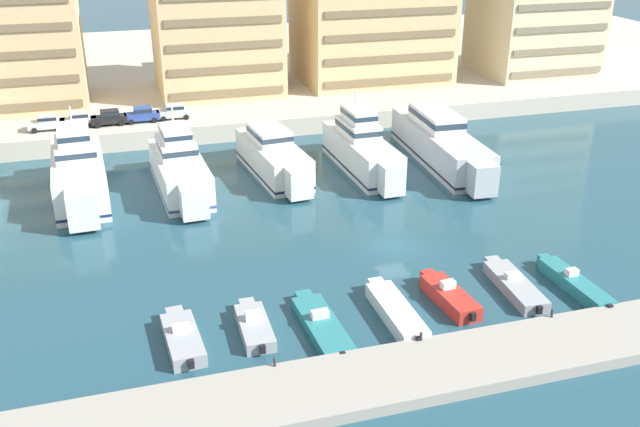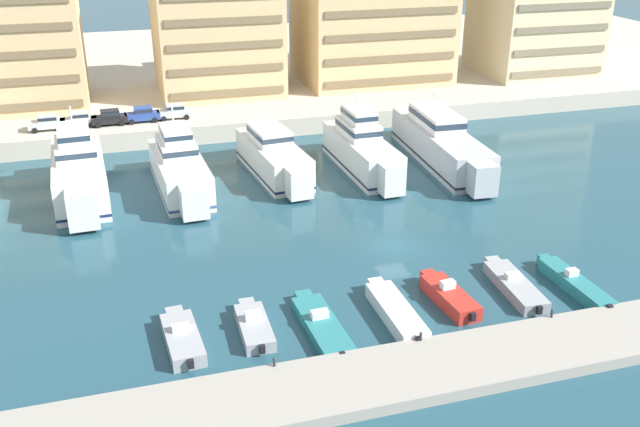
% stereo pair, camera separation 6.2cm
% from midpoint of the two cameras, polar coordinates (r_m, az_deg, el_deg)
% --- Properties ---
extents(ground_plane, '(400.00, 400.00, 0.00)m').
position_cam_midpoint_polar(ground_plane, '(60.55, 5.96, -2.54)').
color(ground_plane, '#234C5B').
extents(quay_promenade, '(180.00, 70.00, 2.23)m').
position_cam_midpoint_polar(quay_promenade, '(120.95, -6.13, 11.55)').
color(quay_promenade, beige).
rests_on(quay_promenade, ground).
extents(pier_dock, '(120.00, 5.62, 0.78)m').
position_cam_midpoint_polar(pier_dock, '(47.15, 14.00, -11.07)').
color(pier_dock, '#9E998E').
rests_on(pier_dock, ground).
extents(yacht_white_left, '(5.40, 17.44, 8.61)m').
position_cam_midpoint_polar(yacht_white_left, '(72.62, -18.70, 3.06)').
color(yacht_white_left, white).
rests_on(yacht_white_left, ground).
extents(yacht_white_mid_left, '(5.10, 16.79, 8.01)m').
position_cam_midpoint_polar(yacht_white_mid_left, '(72.10, -11.12, 3.55)').
color(yacht_white_mid_left, white).
rests_on(yacht_white_mid_left, ground).
extents(yacht_ivory_center_left, '(5.59, 16.60, 6.61)m').
position_cam_midpoint_polar(yacht_ivory_center_left, '(75.08, -3.68, 4.54)').
color(yacht_ivory_center_left, silver).
rests_on(yacht_ivory_center_left, ground).
extents(yacht_white_center, '(4.45, 17.28, 8.25)m').
position_cam_midpoint_polar(yacht_white_center, '(76.31, 3.42, 5.19)').
color(yacht_white_center, white).
rests_on(yacht_white_center, ground).
extents(yacht_silver_center_right, '(5.70, 22.65, 7.17)m').
position_cam_midpoint_polar(yacht_silver_center_right, '(79.76, 9.67, 5.60)').
color(yacht_silver_center_right, silver).
rests_on(yacht_silver_center_right, ground).
extents(motorboat_grey_far_left, '(2.44, 6.92, 1.38)m').
position_cam_midpoint_polar(motorboat_grey_far_left, '(48.22, -10.94, -9.73)').
color(motorboat_grey_far_left, '#9EA3A8').
rests_on(motorboat_grey_far_left, ground).
extents(motorboat_grey_left, '(2.09, 6.38, 1.45)m').
position_cam_midpoint_polar(motorboat_grey_left, '(48.84, -5.27, -8.93)').
color(motorboat_grey_left, '#9EA3A8').
rests_on(motorboat_grey_left, ground).
extents(motorboat_teal_mid_left, '(2.47, 8.62, 1.28)m').
position_cam_midpoint_polar(motorboat_teal_mid_left, '(48.92, 0.13, -8.86)').
color(motorboat_teal_mid_left, teal).
rests_on(motorboat_teal_mid_left, ground).
extents(motorboat_white_center_left, '(1.99, 8.39, 1.05)m').
position_cam_midpoint_polar(motorboat_white_center_left, '(50.30, 6.08, -7.80)').
color(motorboat_white_center_left, white).
rests_on(motorboat_white_center_left, ground).
extents(motorboat_red_center, '(2.29, 6.83, 1.68)m').
position_cam_midpoint_polar(motorboat_red_center, '(52.58, 10.28, -6.50)').
color(motorboat_red_center, red).
rests_on(motorboat_red_center, ground).
extents(motorboat_grey_center_right, '(2.51, 8.09, 1.30)m').
position_cam_midpoint_polar(motorboat_grey_center_right, '(55.29, 15.28, -5.53)').
color(motorboat_grey_center_right, '#9EA3A8').
rests_on(motorboat_grey_center_right, ground).
extents(motorboat_teal_mid_right, '(1.71, 8.41, 1.47)m').
position_cam_midpoint_polar(motorboat_teal_mid_right, '(56.80, 19.67, -5.26)').
color(motorboat_teal_mid_right, teal).
rests_on(motorboat_teal_mid_right, ground).
extents(car_silver_far_left, '(4.14, 2.00, 1.80)m').
position_cam_midpoint_polar(car_silver_far_left, '(88.43, -20.98, 6.85)').
color(car_silver_far_left, '#B7BCC1').
rests_on(car_silver_far_left, quay_promenade).
extents(car_silver_left, '(4.15, 2.02, 1.80)m').
position_cam_midpoint_polar(car_silver_left, '(88.45, -18.71, 7.18)').
color(car_silver_left, '#B7BCC1').
rests_on(car_silver_left, quay_promenade).
extents(car_black_mid_left, '(4.18, 2.09, 1.80)m').
position_cam_midpoint_polar(car_black_mid_left, '(88.18, -16.47, 7.42)').
color(car_black_mid_left, black).
rests_on(car_black_mid_left, quay_promenade).
extents(car_blue_center_left, '(4.14, 2.01, 1.80)m').
position_cam_midpoint_polar(car_blue_center_left, '(88.45, -13.99, 7.74)').
color(car_blue_center_left, '#28428E').
rests_on(car_blue_center_left, quay_promenade).
extents(car_silver_center, '(4.11, 1.93, 1.80)m').
position_cam_midpoint_polar(car_silver_center, '(88.89, -11.54, 8.05)').
color(car_silver_center, '#B7BCC1').
rests_on(car_silver_center, quay_promenade).
extents(apartment_block_far_left, '(15.39, 14.81, 20.99)m').
position_cam_midpoint_polar(apartment_block_far_left, '(99.30, -23.05, 13.41)').
color(apartment_block_far_left, '#E0BC84').
rests_on(apartment_block_far_left, quay_promenade).
extents(apartment_block_left, '(16.41, 15.94, 20.53)m').
position_cam_midpoint_polar(apartment_block_left, '(100.18, -8.37, 14.94)').
color(apartment_block_left, '#E0BC84').
rests_on(apartment_block_left, quay_promenade).
extents(apartment_block_mid_left, '(20.88, 16.06, 20.79)m').
position_cam_midpoint_polar(apartment_block_mid_left, '(105.95, 4.18, 15.67)').
color(apartment_block_mid_left, '#E0BC84').
rests_on(apartment_block_mid_left, quay_promenade).
extents(bollard_west, '(0.20, 0.20, 0.61)m').
position_cam_midpoint_polar(bollard_west, '(44.27, -3.63, -11.73)').
color(bollard_west, '#2D2D33').
rests_on(bollard_west, pier_dock).
extents(bollard_west_mid, '(0.20, 0.20, 0.61)m').
position_cam_midpoint_polar(bollard_west_mid, '(46.91, 8.11, -9.67)').
color(bollard_west_mid, '#2D2D33').
rests_on(bollard_west_mid, pier_dock).
extents(bollard_east_mid, '(0.20, 0.20, 0.61)m').
position_cam_midpoint_polar(bollard_east_mid, '(51.26, 18.10, -7.57)').
color(bollard_east_mid, '#2D2D33').
rests_on(bollard_east_mid, pier_dock).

